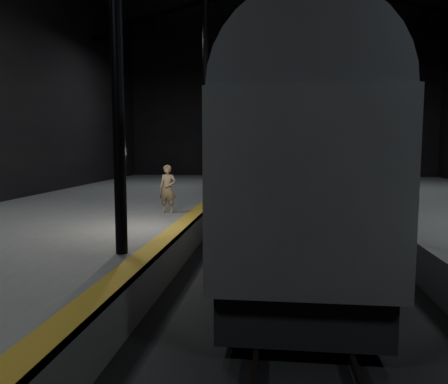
# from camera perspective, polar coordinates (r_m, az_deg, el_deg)

# --- Properties ---
(ground) EXTENTS (44.00, 44.00, 0.00)m
(ground) POSITION_cam_1_polar(r_m,az_deg,el_deg) (13.55, 8.48, -8.39)
(ground) COLOR black
(ground) RESTS_ON ground
(platform_left) EXTENTS (9.00, 43.80, 1.00)m
(platform_left) POSITION_cam_1_polar(r_m,az_deg,el_deg) (15.15, -21.28, -5.27)
(platform_left) COLOR #575755
(platform_left) RESTS_ON ground
(tactile_strip) EXTENTS (0.50, 43.80, 0.01)m
(tactile_strip) POSITION_cam_1_polar(r_m,az_deg,el_deg) (13.61, -5.29, -3.96)
(tactile_strip) COLOR #9C6B1C
(tactile_strip) RESTS_ON platform_left
(track) EXTENTS (2.40, 43.00, 0.24)m
(track) POSITION_cam_1_polar(r_m,az_deg,el_deg) (13.53, 8.49, -8.12)
(track) COLOR #3F3328
(track) RESTS_ON ground
(train) EXTENTS (3.11, 20.81, 5.56)m
(train) POSITION_cam_1_polar(r_m,az_deg,el_deg) (16.63, 8.25, 5.08)
(train) COLOR #95979C
(train) RESTS_ON ground
(woman) EXTENTS (0.68, 0.50, 1.70)m
(woman) POSITION_cam_1_polar(r_m,az_deg,el_deg) (15.52, -7.37, 0.40)
(woman) COLOR #957E5B
(woman) RESTS_ON platform_left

